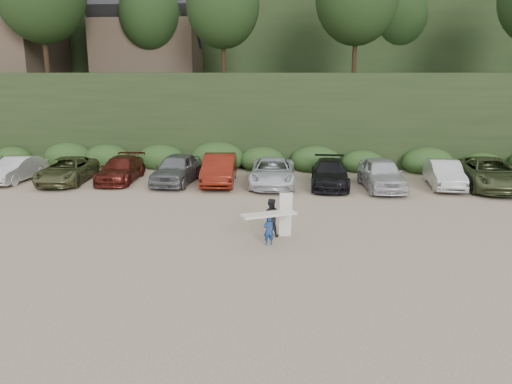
# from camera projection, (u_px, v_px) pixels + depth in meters

# --- Properties ---
(ground) EXTENTS (120.00, 120.00, 0.00)m
(ground) POSITION_uv_depth(u_px,v_px,m) (293.00, 249.00, 17.57)
(ground) COLOR tan
(ground) RESTS_ON ground
(hillside_backdrop) EXTENTS (90.00, 41.50, 28.00)m
(hillside_backdrop) POSITION_uv_depth(u_px,v_px,m) (299.00, 19.00, 49.73)
(hillside_backdrop) COLOR black
(hillside_backdrop) RESTS_ON ground
(parked_cars) EXTENTS (34.26, 6.23, 1.64)m
(parked_cars) POSITION_uv_depth(u_px,v_px,m) (281.00, 172.00, 27.19)
(parked_cars) COLOR #B1B1B6
(parked_cars) RESTS_ON ground
(child_surfer) EXTENTS (2.01, 1.35, 1.18)m
(child_surfer) POSITION_uv_depth(u_px,v_px,m) (269.00, 223.00, 17.79)
(child_surfer) COLOR navy
(child_surfer) RESTS_ON ground
(adult_surfer) EXTENTS (1.20, 0.62, 1.72)m
(adult_surfer) POSITION_uv_depth(u_px,v_px,m) (272.00, 217.00, 18.78)
(adult_surfer) COLOR black
(adult_surfer) RESTS_ON ground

